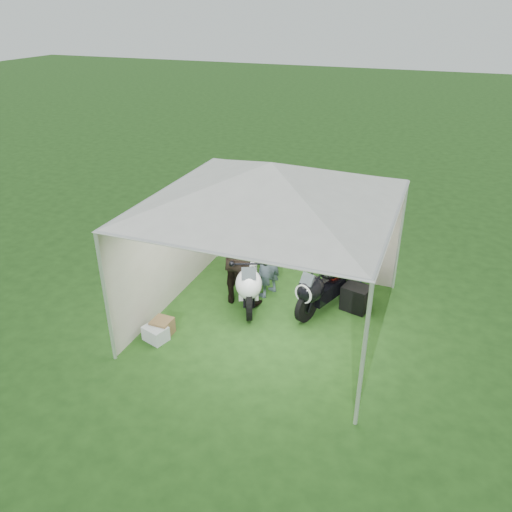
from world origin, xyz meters
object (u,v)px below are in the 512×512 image
Objects in this scene: canopy_tent at (272,187)px; crate_1 at (162,327)px; paddock_stand at (350,283)px; crate_0 at (156,333)px; motorcycle_black at (326,282)px; motorcycle_white at (248,273)px; equipment_box at (356,298)px; person_dark_jacket at (239,254)px; person_blue_jacket at (268,257)px.

canopy_tent is 16.73× the size of crate_1.
crate_0 is (-2.81, -2.93, -0.02)m from paddock_stand.
motorcycle_black is at bearing 40.19° from canopy_tent.
motorcycle_white is 1.50m from motorcycle_black.
person_dark_jacket is at bearing -167.69° from equipment_box.
person_dark_jacket is at bearing -148.86° from paddock_stand.
crate_0 is at bearing -140.35° from canopy_tent.
crate_1 is at bearing -15.31° from person_blue_jacket.
person_blue_jacket reaches higher than paddock_stand.
crate_1 is at bearing -135.34° from paddock_stand.
motorcycle_white reaches higher than equipment_box.
person_blue_jacket reaches higher than crate_0.
canopy_tent is 14.28× the size of paddock_stand.
person_dark_jacket reaches higher than paddock_stand.
paddock_stand is 3.91m from crate_1.
canopy_tent is at bearing -119.28° from motorcycle_black.
paddock_stand is 0.20× the size of person_dark_jacket.
person_dark_jacket is at bearing -30.59° from person_blue_jacket.
motorcycle_white is 2.12m from equipment_box.
crate_1 is (-1.60, -1.17, -2.42)m from canopy_tent.
equipment_box is (2.20, 0.48, -0.76)m from person_dark_jacket.
person_blue_jacket reaches higher than crate_1.
crate_1 is (-3.03, -2.05, -0.10)m from equipment_box.
canopy_tent reaches higher than motorcycle_white.
motorcycle_white is at bearing 60.80° from crate_0.
equipment_box is at bearing -70.65° from paddock_stand.
motorcycle_black is at bearing -156.68° from person_dark_jacket.
motorcycle_black is 0.96× the size of person_dark_jacket.
person_blue_jacket is 3.41× the size of equipment_box.
canopy_tent is at bearing 36.05° from crate_1.
equipment_box is at bearing 36.17° from crate_0.
equipment_box is at bearing -11.59° from motorcycle_white.
person_dark_jacket is (-1.63, -0.32, 0.45)m from motorcycle_black.
equipment_box is 3.79m from crate_0.
motorcycle_black is 0.66m from equipment_box.
crate_0 is at bearing -98.28° from crate_1.
motorcycle_white reaches higher than crate_0.
motorcycle_white is at bearing 58.80° from crate_1.
equipment_box is 1.24× the size of crate_0.
motorcycle_black is 1.72m from person_dark_jacket.
motorcycle_white is at bearing -168.22° from equipment_box.
motorcycle_white is at bearing 143.54° from canopy_tent.
crate_1 is at bearing 74.30° from person_dark_jacket.
person_dark_jacket is 5.95× the size of crate_1.
crate_1 is (-0.98, -1.62, -0.45)m from motorcycle_white.
person_dark_jacket is 0.61m from person_blue_jacket.
canopy_tent reaches higher than person_blue_jacket.
crate_0 is at bearing -142.56° from motorcycle_white.
crate_1 is (-2.46, -1.89, -0.40)m from motorcycle_black.
canopy_tent is at bearing 40.25° from person_blue_jacket.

